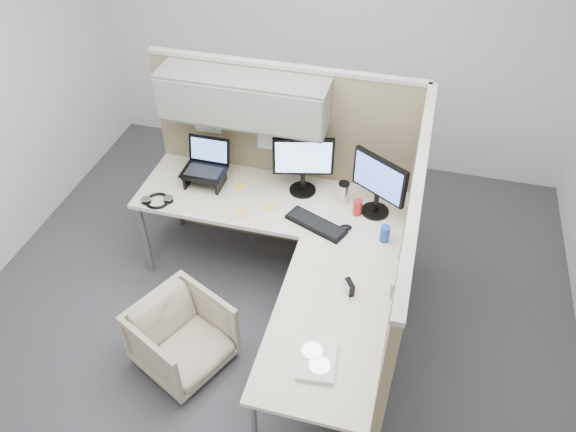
% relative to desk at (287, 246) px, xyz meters
% --- Properties ---
extents(ground, '(4.50, 4.50, 0.00)m').
position_rel_desk_xyz_m(ground, '(-0.12, -0.13, -0.69)').
color(ground, '#3B3B40').
rests_on(ground, ground).
extents(partition_back, '(2.00, 0.36, 1.63)m').
position_rel_desk_xyz_m(partition_back, '(-0.34, 0.70, 0.41)').
color(partition_back, '#877A59').
rests_on(partition_back, ground).
extents(partition_right, '(0.07, 2.03, 1.63)m').
position_rel_desk_xyz_m(partition_right, '(0.78, -0.19, 0.13)').
color(partition_right, '#877A59').
rests_on(partition_right, ground).
extents(desk, '(2.00, 1.98, 0.73)m').
position_rel_desk_xyz_m(desk, '(0.00, 0.00, 0.00)').
color(desk, beige).
rests_on(desk, ground).
extents(office_chair, '(0.71, 0.73, 0.57)m').
position_rel_desk_xyz_m(office_chair, '(-0.57, -0.61, -0.40)').
color(office_chair, '#BBAD94').
rests_on(office_chair, ground).
extents(monitor_left, '(0.44, 0.20, 0.47)m').
position_rel_desk_xyz_m(monitor_left, '(-0.03, 0.56, 0.32)').
color(monitor_left, black).
rests_on(monitor_left, desk).
extents(monitor_right, '(0.39, 0.26, 0.47)m').
position_rel_desk_xyz_m(monitor_right, '(0.53, 0.46, 0.32)').
color(monitor_right, black).
rests_on(monitor_right, desk).
extents(laptop_station, '(0.32, 0.28, 0.34)m').
position_rel_desk_xyz_m(laptop_station, '(-0.76, 0.48, 0.17)').
color(laptop_station, black).
rests_on(laptop_station, desk).
extents(keyboard, '(0.47, 0.31, 0.02)m').
position_rel_desk_xyz_m(keyboard, '(0.16, 0.21, 0.05)').
color(keyboard, black).
rests_on(keyboard, desk).
extents(mouse, '(0.10, 0.08, 0.03)m').
position_rel_desk_xyz_m(mouse, '(0.36, 0.23, 0.06)').
color(mouse, black).
rests_on(mouse, desk).
extents(travel_mug, '(0.08, 0.08, 0.17)m').
position_rel_desk_xyz_m(travel_mug, '(0.29, 0.51, 0.13)').
color(travel_mug, silver).
rests_on(travel_mug, desk).
extents(soda_can_green, '(0.07, 0.07, 0.12)m').
position_rel_desk_xyz_m(soda_can_green, '(0.63, 0.18, 0.10)').
color(soda_can_green, '#1E3FA5').
rests_on(soda_can_green, desk).
extents(soda_can_silver, '(0.07, 0.07, 0.12)m').
position_rel_desk_xyz_m(soda_can_silver, '(0.41, 0.41, 0.10)').
color(soda_can_silver, '#B21E1E').
rests_on(soda_can_silver, desk).
extents(sticky_note_a, '(0.08, 0.08, 0.01)m').
position_rel_desk_xyz_m(sticky_note_a, '(-0.39, 0.19, 0.05)').
color(sticky_note_a, yellow).
rests_on(sticky_note_a, desk).
extents(sticky_note_d, '(0.09, 0.09, 0.01)m').
position_rel_desk_xyz_m(sticky_note_d, '(-0.21, 0.32, 0.05)').
color(sticky_note_d, yellow).
rests_on(sticky_note_d, desk).
extents(sticky_note_c, '(0.10, 0.10, 0.01)m').
position_rel_desk_xyz_m(sticky_note_c, '(-0.50, 0.49, 0.05)').
color(sticky_note_c, yellow).
rests_on(sticky_note_c, desk).
extents(headphones, '(0.23, 0.23, 0.03)m').
position_rel_desk_xyz_m(headphones, '(-1.03, 0.16, 0.06)').
color(headphones, black).
rests_on(headphones, desk).
extents(paper_stack, '(0.23, 0.28, 0.03)m').
position_rel_desk_xyz_m(paper_stack, '(0.41, -0.89, 0.06)').
color(paper_stack, white).
rests_on(paper_stack, desk).
extents(desk_clock, '(0.08, 0.09, 0.09)m').
position_rel_desk_xyz_m(desk_clock, '(0.49, -0.33, 0.09)').
color(desk_clock, black).
rests_on(desk_clock, desk).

